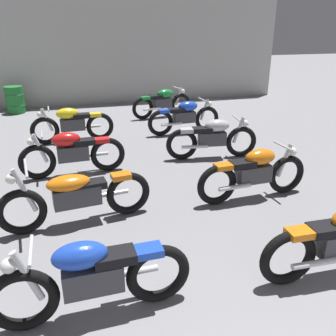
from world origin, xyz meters
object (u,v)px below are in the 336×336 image
(motorcycle_left_row_3, at_px, (72,152))
(motorcycle_right_row_3, at_px, (213,137))
(motorcycle_right_row_4, at_px, (185,116))
(motorcycle_right_row_2, at_px, (254,172))
(motorcycle_right_row_5, at_px, (163,102))
(motorcycle_left_row_1, at_px, (92,276))
(oil_drum, at_px, (15,100))
(motorcycle_left_row_2, at_px, (76,195))
(motorcycle_left_row_4, at_px, (72,124))

(motorcycle_left_row_3, xyz_separation_m, motorcycle_right_row_3, (2.89, 0.15, 0.00))
(motorcycle_right_row_4, bearing_deg, motorcycle_right_row_2, -91.29)
(motorcycle_right_row_3, relative_size, motorcycle_right_row_5, 1.01)
(motorcycle_left_row_1, bearing_deg, motorcycle_right_row_4, 64.01)
(motorcycle_left_row_1, relative_size, motorcycle_left_row_3, 1.00)
(motorcycle_right_row_5, relative_size, oil_drum, 2.30)
(motorcycle_left_row_1, xyz_separation_m, motorcycle_right_row_5, (2.73, 7.68, 0.00))
(motorcycle_left_row_2, distance_m, motorcycle_left_row_3, 1.87)
(motorcycle_right_row_5, bearing_deg, motorcycle_left_row_4, -146.02)
(motorcycle_right_row_2, distance_m, motorcycle_right_row_5, 5.77)
(motorcycle_left_row_3, height_order, motorcycle_right_row_4, same)
(motorcycle_right_row_5, bearing_deg, motorcycle_left_row_3, -125.28)
(motorcycle_left_row_3, bearing_deg, motorcycle_left_row_2, -90.29)
(motorcycle_right_row_3, xyz_separation_m, oil_drum, (-4.50, 5.60, -0.03))
(motorcycle_left_row_4, distance_m, motorcycle_right_row_4, 2.84)
(motorcycle_left_row_2, relative_size, motorcycle_left_row_3, 1.10)
(motorcycle_right_row_5, xyz_separation_m, oil_drum, (-4.41, 1.80, -0.03))
(motorcycle_left_row_4, bearing_deg, motorcycle_right_row_2, -55.04)
(motorcycle_right_row_5, bearing_deg, motorcycle_left_row_1, -109.59)
(motorcycle_right_row_3, xyz_separation_m, motorcycle_right_row_5, (-0.09, 3.81, 0.00))
(motorcycle_right_row_2, bearing_deg, motorcycle_left_row_4, 124.96)
(motorcycle_left_row_2, xyz_separation_m, motorcycle_left_row_3, (0.01, 1.87, 0.01))
(oil_drum, bearing_deg, motorcycle_left_row_2, -78.15)
(motorcycle_left_row_3, distance_m, motorcycle_right_row_2, 3.34)
(motorcycle_left_row_4, height_order, motorcycle_right_row_5, same)
(motorcycle_left_row_4, xyz_separation_m, motorcycle_right_row_2, (2.75, -3.93, 0.00))
(motorcycle_left_row_4, height_order, oil_drum, motorcycle_left_row_4)
(motorcycle_left_row_1, bearing_deg, motorcycle_right_row_2, 34.82)
(motorcycle_left_row_1, xyz_separation_m, motorcycle_left_row_4, (-0.00, 5.84, 0.00))
(motorcycle_right_row_4, distance_m, oil_drum, 5.81)
(motorcycle_left_row_1, bearing_deg, oil_drum, 100.01)
(motorcycle_left_row_3, xyz_separation_m, oil_drum, (-1.61, 5.75, -0.03))
(motorcycle_left_row_1, distance_m, motorcycle_left_row_2, 1.86)
(motorcycle_right_row_4, bearing_deg, motorcycle_right_row_5, 92.94)
(motorcycle_left_row_1, xyz_separation_m, motorcycle_left_row_3, (-0.06, 3.73, 0.00))
(motorcycle_left_row_2, xyz_separation_m, motorcycle_left_row_4, (0.07, 3.98, 0.01))
(motorcycle_right_row_4, bearing_deg, motorcycle_left_row_2, -126.31)
(oil_drum, bearing_deg, motorcycle_right_row_2, -59.74)
(motorcycle_left_row_4, xyz_separation_m, motorcycle_right_row_4, (2.83, -0.03, 0.00))
(motorcycle_left_row_4, distance_m, oil_drum, 4.01)
(motorcycle_left_row_4, relative_size, motorcycle_right_row_3, 1.00)
(motorcycle_left_row_1, xyz_separation_m, motorcycle_right_row_2, (2.74, 1.91, 0.00))
(motorcycle_right_row_4, distance_m, motorcycle_right_row_5, 1.88)
(motorcycle_right_row_2, xyz_separation_m, motorcycle_right_row_5, (-0.01, 5.77, 0.00))
(motorcycle_right_row_5, distance_m, oil_drum, 4.76)
(motorcycle_left_row_4, bearing_deg, motorcycle_right_row_5, 33.98)
(motorcycle_left_row_2, bearing_deg, motorcycle_right_row_4, 53.69)
(motorcycle_left_row_4, height_order, motorcycle_right_row_4, same)
(motorcycle_left_row_1, height_order, motorcycle_left_row_3, same)
(motorcycle_left_row_2, bearing_deg, motorcycle_left_row_4, 88.99)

